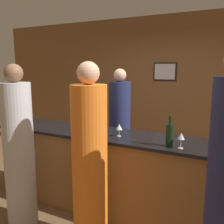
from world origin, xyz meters
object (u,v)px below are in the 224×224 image
object	(u,v)px
bartender	(120,131)
wine_bottle_0	(170,135)
guest_0	(90,167)
guest_2	(19,153)

from	to	relation	value
bartender	wine_bottle_0	xyz separation A→B (m)	(1.02, -0.96, 0.31)
wine_bottle_0	guest_0	bearing A→B (deg)	-140.98
guest_2	wine_bottle_0	world-z (taller)	guest_2
bartender	wine_bottle_0	distance (m)	1.43
guest_2	wine_bottle_0	distance (m)	1.68
guest_2	wine_bottle_0	xyz separation A→B (m)	(1.56, 0.54, 0.28)
guest_0	wine_bottle_0	xyz separation A→B (m)	(0.64, 0.52, 0.27)
guest_0	guest_2	world-z (taller)	guest_0
guest_0	bartender	bearing A→B (deg)	104.38
bartender	guest_2	size ratio (longest dim) A/B	0.97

